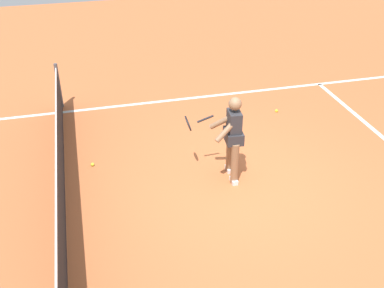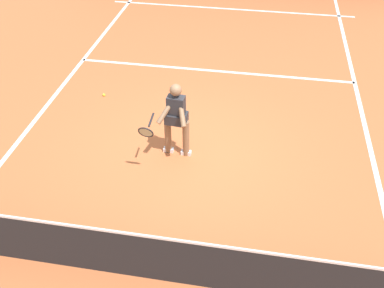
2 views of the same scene
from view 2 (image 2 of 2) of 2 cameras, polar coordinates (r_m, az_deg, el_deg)
The scene contains 9 objects.
ground_plane at distance 8.59m, azimuth -0.21°, elevation -1.10°, with size 26.47×26.47×0.00m, color #C66638.
baseline_marking at distance 15.26m, azimuth 5.08°, elevation 17.27°, with size 8.06×0.10×0.01m, color white.
service_line_marking at distance 11.36m, azimuth 2.80°, elevation 9.61°, with size 7.06×0.10×0.01m, color white.
sideline_left_marking at distance 8.82m, azimuth 23.03°, elevation -3.50°, with size 0.10×18.36×0.01m, color white.
sideline_right_marking at distance 9.72m, azimuth -21.18°, elevation 1.27°, with size 0.10×18.36×0.01m, color white.
court_net at distance 6.24m, azimuth -5.13°, elevation -14.71°, with size 7.74×0.08×1.04m.
tennis_player at distance 8.05m, azimuth -2.19°, elevation 3.39°, with size 0.82×0.92×1.55m.
tennis_ball_near at distance 10.48m, azimuth -11.50°, elevation 6.35°, with size 0.07×0.07×0.07m, color #D1E533.
tennis_ball_mid at distance 7.20m, azimuth -13.38°, elevation -11.99°, with size 0.07×0.07×0.07m, color #D1E533.
Camera 2 is at (-1.17, 6.53, 5.45)m, focal length 40.57 mm.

